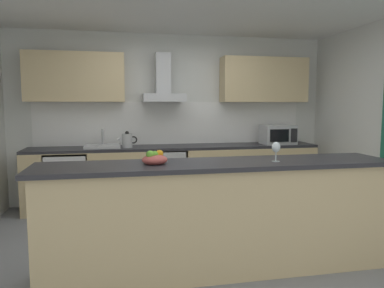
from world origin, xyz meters
The scene contains 14 objects.
ground centered at (0.00, 0.00, -0.01)m, with size 5.92×4.95×0.02m, color gray.
wall_back centered at (0.00, 2.03, 1.30)m, with size 5.92×0.12×2.60m, color silver.
backsplash_tile centered at (0.00, 1.96, 1.23)m, with size 4.18×0.02×0.66m, color white.
counter_back centered at (0.00, 1.65, 0.45)m, with size 4.33×0.60×0.90m.
counter_island centered at (0.01, -0.65, 0.51)m, with size 3.20×0.64×1.01m.
upper_cabinets centered at (0.00, 1.80, 1.91)m, with size 4.27×0.32×0.70m.
oven centered at (-0.18, 1.63, 0.46)m, with size 0.60×0.62×0.80m.
refrigerator centered at (-1.57, 1.63, 0.43)m, with size 0.58×0.60×0.85m.
microwave centered at (1.61, 1.60, 1.05)m, with size 0.50×0.38×0.30m.
sink centered at (-1.08, 1.64, 0.93)m, with size 0.50×0.40×0.26m.
kettle centered at (-0.73, 1.59, 1.01)m, with size 0.29×0.15×0.24m.
range_hood centered at (-0.18, 1.76, 1.79)m, with size 0.62×0.45×0.72m.
wine_glass centered at (0.52, -0.72, 1.13)m, with size 0.08×0.08×0.18m.
fruit_bowl centered at (-0.56, -0.63, 1.05)m, with size 0.22×0.22×0.13m.
Camera 1 is at (-0.87, -3.74, 1.51)m, focal length 34.18 mm.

